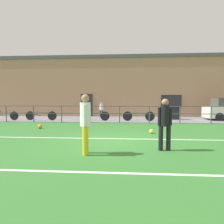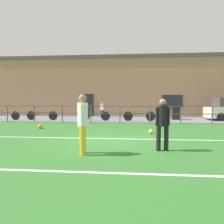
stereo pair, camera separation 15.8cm
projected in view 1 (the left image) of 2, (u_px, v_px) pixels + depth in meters
The scene contains 16 objects.
ground at pixel (113, 141), 7.91m from camera, with size 60.00×44.00×0.04m, color #33702D.
field_line_touchline at pixel (114, 139), 8.28m from camera, with size 36.00×0.11×0.00m, color white.
field_line_hash at pixel (103, 173), 4.44m from camera, with size 36.00×0.11×0.00m, color white.
pavement_strip at pixel (121, 119), 16.37m from camera, with size 48.00×5.00×0.02m, color slate.
perimeter_fence at pixel (120, 112), 13.83m from camera, with size 36.07×0.07×1.15m.
clubhouse_facade at pixel (122, 87), 19.88m from camera, with size 28.00×2.56×5.67m.
player_goalkeeper at pixel (165, 121), 6.32m from camera, with size 0.44×0.28×1.61m.
player_striker at pixel (85, 120), 5.88m from camera, with size 0.30×0.47×1.73m.
soccer_ball_match at pixel (40, 127), 11.12m from camera, with size 0.23×0.23×0.23m, color orange.
soccer_ball_spare at pixel (151, 131), 9.50m from camera, with size 0.21×0.21×0.21m, color #E5E04C.
spectator_child at pixel (101, 109), 18.13m from camera, with size 0.36×0.23×1.31m.
bicycle_parked_0 at pixel (139, 116), 14.95m from camera, with size 2.31×0.04×0.78m.
bicycle_parked_1 at pixel (4, 116), 15.54m from camera, with size 2.26×0.04×0.75m.
bicycle_parked_2 at pixel (95, 116), 15.19m from camera, with size 2.19×0.04×0.76m.
bicycle_parked_3 at pixel (41, 116), 15.50m from camera, with size 2.39×0.04×0.77m.
trash_bin_0 at pixel (175, 113), 16.08m from camera, with size 0.66×0.56×0.99m.
Camera 1 is at (0.53, -7.81, 1.58)m, focal length 32.89 mm.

